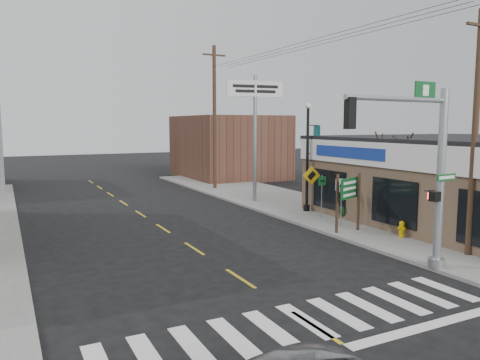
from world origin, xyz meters
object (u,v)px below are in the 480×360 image
dance_center_sign (255,108)px  fire_hydrant (402,228)px  traffic_signal_pole (426,160)px  utility_pole_far (214,116)px  guide_sign (349,194)px  lamp_post (308,149)px  utility_pole_near (475,132)px  bare_tree (394,140)px

dance_center_sign → fire_hydrant: bearing=-78.3°
traffic_signal_pole → fire_hydrant: traffic_signal_pole is taller
traffic_signal_pole → utility_pole_far: bearing=80.4°
guide_sign → lamp_post: (1.31, 4.95, 1.71)m
dance_center_sign → utility_pole_far: (0.20, 6.54, -0.37)m
utility_pole_near → utility_pole_far: utility_pole_far is taller
guide_sign → fire_hydrant: (1.30, -1.87, -1.30)m
guide_sign → utility_pole_far: size_ratio=0.25×
lamp_post → utility_pole_far: size_ratio=0.56×
traffic_signal_pole → bare_tree: size_ratio=1.18×
fire_hydrant → lamp_post: (0.01, 6.82, 3.01)m
utility_pole_near → bare_tree: bearing=79.2°
traffic_signal_pole → lamp_post: (2.78, 10.35, -0.21)m
guide_sign → dance_center_sign: 10.09m
lamp_post → utility_pole_far: (-0.76, 10.84, 1.93)m
lamp_post → bare_tree: bearing=-57.4°
lamp_post → utility_pole_far: 11.04m
bare_tree → lamp_post: bearing=99.5°
traffic_signal_pole → fire_hydrant: size_ratio=8.60×
guide_sign → dance_center_sign: dance_center_sign is taller
fire_hydrant → utility_pole_far: bearing=92.4°
traffic_signal_pole → utility_pole_near: utility_pole_near is taller
utility_pole_near → utility_pole_far: size_ratio=0.84×
bare_tree → traffic_signal_pole: bearing=-126.1°
fire_hydrant → utility_pole_near: utility_pole_near is taller
fire_hydrant → dance_center_sign: bearing=94.9°
fire_hydrant → bare_tree: bearing=59.2°
traffic_signal_pole → dance_center_sign: 14.91m
lamp_post → utility_pole_near: bearing=-65.8°
utility_pole_near → traffic_signal_pole: bearing=-172.0°
guide_sign → utility_pole_far: bearing=66.1°
lamp_post → utility_pole_far: utility_pole_far is taller
guide_sign → fire_hydrant: 2.62m
traffic_signal_pole → dance_center_sign: bearing=78.7°
dance_center_sign → utility_pole_far: bearing=95.1°
fire_hydrant → lamp_post: 7.46m
guide_sign → lamp_post: size_ratio=0.44×
utility_pole_near → dance_center_sign: bearing=92.6°
traffic_signal_pole → lamp_post: traffic_signal_pole is taller
lamp_post → utility_pole_near: (0.19, -9.83, 1.06)m
fire_hydrant → guide_sign: bearing=124.8°
traffic_signal_pole → utility_pole_near: bearing=5.8°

